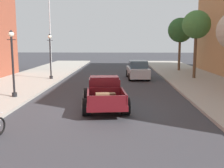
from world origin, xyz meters
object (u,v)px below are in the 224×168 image
(street_lamp_far, at_px, (50,53))
(hotrod_truck_maroon, at_px, (104,92))
(car_background_silver, at_px, (138,70))
(street_lamp_near, at_px, (12,58))
(street_tree_third, at_px, (180,30))
(street_tree_second, at_px, (196,25))
(flagpole, at_px, (52,19))

(street_lamp_far, bearing_deg, hotrod_truck_maroon, -61.35)
(car_background_silver, distance_m, street_lamp_near, 12.10)
(hotrod_truck_maroon, relative_size, street_tree_third, 0.88)
(car_background_silver, height_order, street_tree_second, street_tree_second)
(street_lamp_far, xyz_separation_m, flagpole, (-1.61, 7.31, 3.39))
(hotrod_truck_maroon, xyz_separation_m, street_lamp_far, (-5.21, 9.53, 1.63))
(street_tree_third, bearing_deg, street_tree_second, -90.08)
(flagpole, relative_size, street_tree_third, 1.59)
(hotrod_truck_maroon, height_order, street_lamp_near, street_lamp_near)
(car_background_silver, relative_size, street_lamp_near, 1.14)
(street_lamp_near, relative_size, street_tree_second, 0.66)
(street_lamp_far, relative_size, street_tree_second, 0.66)
(hotrod_truck_maroon, xyz_separation_m, car_background_silver, (2.37, 10.89, 0.01))
(street_tree_second, bearing_deg, flagpole, 155.72)
(street_lamp_near, bearing_deg, street_tree_second, 34.55)
(car_background_silver, bearing_deg, hotrod_truck_maroon, -102.27)
(flagpole, bearing_deg, street_tree_third, 0.28)
(hotrod_truck_maroon, relative_size, flagpole, 0.55)
(street_tree_third, bearing_deg, hotrod_truck_maroon, -113.45)
(hotrod_truck_maroon, height_order, street_tree_third, street_tree_third)
(car_background_silver, xyz_separation_m, street_lamp_near, (-7.73, -9.16, 1.62))
(car_background_silver, xyz_separation_m, street_lamp_far, (-7.57, -1.36, 1.62))
(flagpole, distance_m, street_tree_second, 15.55)
(car_background_silver, xyz_separation_m, street_tree_third, (4.97, 6.02, 3.78))
(street_lamp_near, relative_size, street_tree_third, 0.67)
(car_background_silver, xyz_separation_m, street_tree_second, (4.96, -0.43, 3.97))
(street_lamp_far, xyz_separation_m, street_tree_third, (12.54, 7.38, 2.16))
(car_background_silver, bearing_deg, street_tree_second, -4.93)
(car_background_silver, relative_size, street_tree_second, 0.75)
(street_tree_second, bearing_deg, hotrod_truck_maroon, -125.01)
(street_lamp_far, distance_m, flagpole, 8.22)
(street_lamp_near, height_order, flagpole, flagpole)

